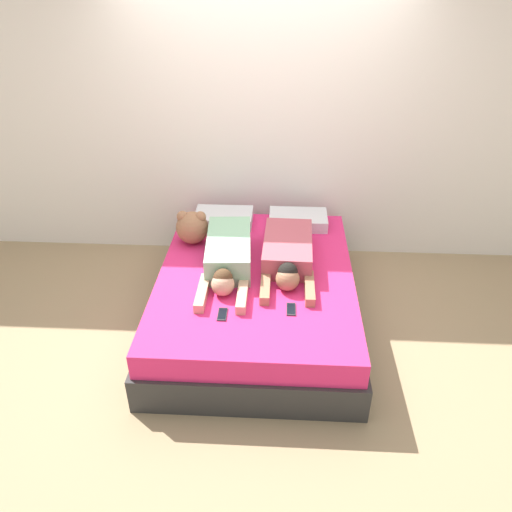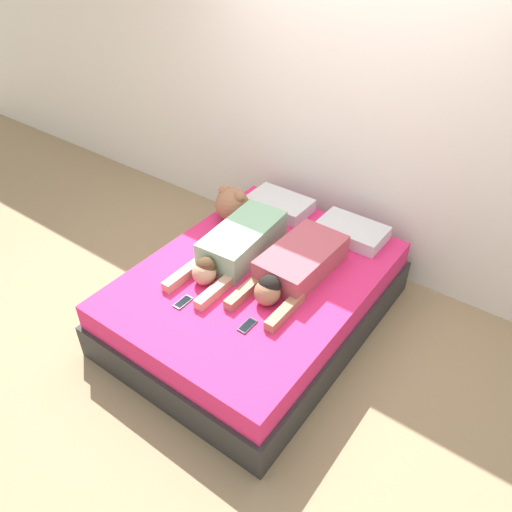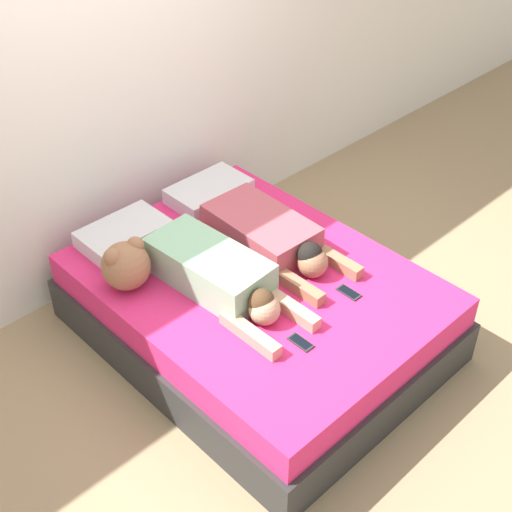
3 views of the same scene
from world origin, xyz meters
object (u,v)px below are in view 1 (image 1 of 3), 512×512
(cell_phone_left, at_px, (222,314))
(cell_phone_right, at_px, (291,309))
(pillow_head_left, at_px, (224,218))
(person_left, at_px, (228,256))
(bed, at_px, (256,297))
(person_right, at_px, (288,254))
(plush_toy, at_px, (192,227))
(pillow_head_right, at_px, (298,220))

(cell_phone_left, xyz_separation_m, cell_phone_right, (0.48, 0.08, 0.00))
(pillow_head_left, relative_size, person_left, 0.49)
(pillow_head_left, xyz_separation_m, cell_phone_left, (0.14, -1.34, -0.05))
(pillow_head_left, distance_m, person_left, 0.75)
(bed, xyz_separation_m, cell_phone_right, (0.27, -0.46, 0.25))
(cell_phone_right, bearing_deg, person_left, 133.55)
(person_right, distance_m, cell_phone_left, 0.81)
(bed, xyz_separation_m, person_left, (-0.23, 0.06, 0.35))
(bed, xyz_separation_m, plush_toy, (-0.57, 0.44, 0.39))
(pillow_head_left, height_order, cell_phone_right, pillow_head_left)
(cell_phone_left, bearing_deg, pillow_head_left, 95.77)
(cell_phone_left, bearing_deg, cell_phone_right, 9.80)
(pillow_head_right, distance_m, person_left, 0.93)
(pillow_head_right, bearing_deg, person_left, -127.43)
(pillow_head_right, bearing_deg, cell_phone_right, -93.10)
(bed, relative_size, plush_toy, 7.06)
(bed, distance_m, person_left, 0.42)
(bed, height_order, cell_phone_right, cell_phone_right)
(pillow_head_left, bearing_deg, plush_toy, -122.59)
(person_right, height_order, plush_toy, plush_toy)
(cell_phone_right, bearing_deg, pillow_head_left, 115.88)
(pillow_head_right, bearing_deg, plush_toy, -158.59)
(cell_phone_left, bearing_deg, person_left, 91.96)
(cell_phone_left, relative_size, cell_phone_right, 1.00)
(person_right, xyz_separation_m, plush_toy, (-0.81, 0.32, 0.05))
(bed, distance_m, pillow_head_right, 0.92)
(person_left, bearing_deg, pillow_head_right, 52.57)
(cell_phone_left, distance_m, plush_toy, 1.06)
(pillow_head_right, distance_m, cell_phone_right, 1.26)
(pillow_head_left, bearing_deg, cell_phone_right, -64.12)
(person_left, relative_size, person_right, 1.07)
(cell_phone_right, relative_size, plush_toy, 0.48)
(pillow_head_right, height_order, plush_toy, plush_toy)
(person_right, bearing_deg, person_left, -172.22)
(pillow_head_left, xyz_separation_m, person_left, (0.12, -0.74, 0.05))
(bed, height_order, plush_toy, plush_toy)
(person_right, bearing_deg, bed, -152.69)
(pillow_head_right, height_order, person_right, person_right)
(person_left, relative_size, cell_phone_left, 7.60)
(bed, bearing_deg, person_right, 27.31)
(pillow_head_right, height_order, cell_phone_left, pillow_head_right)
(pillow_head_left, xyz_separation_m, plush_toy, (-0.23, -0.36, 0.09))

